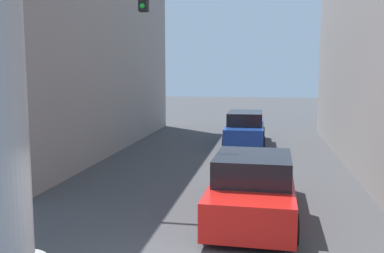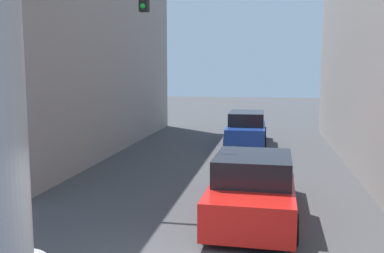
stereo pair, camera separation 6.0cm
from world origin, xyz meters
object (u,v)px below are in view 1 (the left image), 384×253
(car_far, at_px, (245,129))
(palm_tree_mid_left, at_px, (69,47))
(traffic_light_mast, at_px, (52,46))
(pedestrian_mid_right, at_px, (369,152))
(pedestrian_far_left, at_px, (115,125))
(palm_tree_far_left, at_px, (122,56))
(car_lead, at_px, (253,187))
(palm_tree_mid_right, at_px, (373,56))

(car_far, distance_m, palm_tree_mid_left, 8.98)
(traffic_light_mast, relative_size, pedestrian_mid_right, 3.55)
(car_far, bearing_deg, traffic_light_mast, -118.88)
(pedestrian_far_left, bearing_deg, palm_tree_far_left, 102.13)
(palm_tree_far_left, distance_m, pedestrian_far_left, 4.90)
(pedestrian_far_left, bearing_deg, car_lead, -53.37)
(traffic_light_mast, bearing_deg, car_far, 61.12)
(palm_tree_mid_left, bearing_deg, car_lead, -36.89)
(car_lead, xyz_separation_m, palm_tree_far_left, (-7.67, 12.77, 3.62))
(car_lead, distance_m, pedestrian_far_left, 11.60)
(pedestrian_mid_right, bearing_deg, palm_tree_far_left, 140.80)
(pedestrian_far_left, bearing_deg, pedestrian_mid_right, -28.40)
(pedestrian_mid_right, bearing_deg, pedestrian_far_left, 151.60)
(car_lead, bearing_deg, traffic_light_mast, 167.77)
(palm_tree_mid_left, xyz_separation_m, pedestrian_mid_right, (10.76, -1.78, -3.44))
(palm_tree_far_left, distance_m, pedestrian_mid_right, 14.74)
(car_lead, xyz_separation_m, pedestrian_mid_right, (3.46, 3.69, 0.28))
(palm_tree_mid_right, xyz_separation_m, pedestrian_mid_right, (-1.02, -4.64, -3.14))
(palm_tree_mid_left, relative_size, pedestrian_mid_right, 4.28)
(car_lead, bearing_deg, pedestrian_mid_right, 46.83)
(palm_tree_mid_right, bearing_deg, pedestrian_mid_right, -102.39)
(traffic_light_mast, distance_m, pedestrian_mid_right, 10.07)
(palm_tree_far_left, bearing_deg, palm_tree_mid_left, -87.11)
(traffic_light_mast, height_order, pedestrian_far_left, traffic_light_mast)
(palm_tree_far_left, distance_m, palm_tree_mid_left, 7.30)
(car_lead, height_order, palm_tree_far_left, palm_tree_far_left)
(palm_tree_mid_right, distance_m, pedestrian_mid_right, 5.69)
(palm_tree_mid_right, height_order, pedestrian_far_left, palm_tree_mid_right)
(car_lead, xyz_separation_m, car_far, (-0.73, 10.36, 0.03))
(car_far, xyz_separation_m, palm_tree_far_left, (-6.94, 2.41, 3.59))
(car_lead, height_order, car_far, same)
(palm_tree_mid_right, distance_m, palm_tree_far_left, 12.94)
(pedestrian_mid_right, relative_size, pedestrian_far_left, 1.05)
(palm_tree_mid_left, distance_m, pedestrian_mid_right, 11.44)
(palm_tree_far_left, xyz_separation_m, pedestrian_far_left, (0.74, -3.46, -3.39))
(pedestrian_far_left, bearing_deg, traffic_light_mast, -81.77)
(palm_tree_mid_right, bearing_deg, palm_tree_far_left, 159.93)
(car_far, xyz_separation_m, palm_tree_mid_left, (-6.57, -4.89, 3.69))
(palm_tree_mid_left, height_order, pedestrian_far_left, palm_tree_mid_left)
(palm_tree_mid_right, relative_size, pedestrian_far_left, 4.41)
(palm_tree_far_left, bearing_deg, traffic_light_mast, -80.58)
(traffic_light_mast, bearing_deg, pedestrian_far_left, 98.23)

